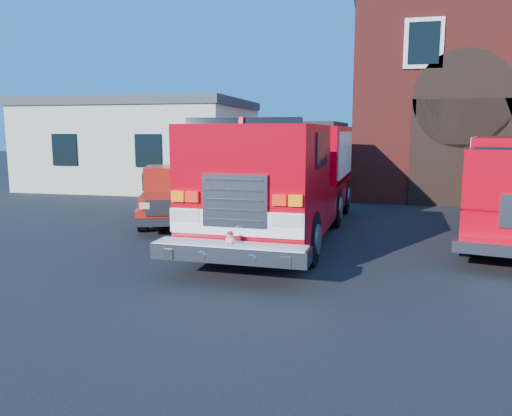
# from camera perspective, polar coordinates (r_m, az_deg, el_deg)

# --- Properties ---
(ground) EXTENTS (100.00, 100.00, 0.00)m
(ground) POSITION_cam_1_polar(r_m,az_deg,el_deg) (11.43, 1.33, -5.55)
(ground) COLOR black
(ground) RESTS_ON ground
(parking_stripe_far) EXTENTS (0.12, 3.00, 0.01)m
(parking_stripe_far) POSITION_cam_1_polar(r_m,az_deg,el_deg) (18.59, 25.99, -0.83)
(parking_stripe_far) COLOR yellow
(parking_stripe_far) RESTS_ON ground
(side_building) EXTENTS (10.20, 8.20, 4.35)m
(side_building) POSITION_cam_1_polar(r_m,az_deg,el_deg) (26.34, -12.50, 7.25)
(side_building) COLOR beige
(side_building) RESTS_ON ground
(fire_engine) EXTENTS (3.33, 10.27, 3.12)m
(fire_engine) POSITION_cam_1_polar(r_m,az_deg,el_deg) (13.94, 3.69, 3.80)
(fire_engine) COLOR black
(fire_engine) RESTS_ON ground
(pickup_truck) EXTENTS (3.55, 5.67, 1.75)m
(pickup_truck) POSITION_cam_1_polar(r_m,az_deg,el_deg) (16.02, -9.21, 1.52)
(pickup_truck) COLOR black
(pickup_truck) RESTS_ON ground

